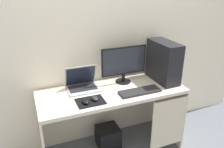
{
  "coord_description": "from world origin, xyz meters",
  "views": [
    {
      "loc": [
        -0.76,
        -1.88,
        1.79
      ],
      "look_at": [
        0.0,
        0.0,
        0.93
      ],
      "focal_mm": 35.98,
      "sensor_mm": 36.0,
      "label": 1
    }
  ],
  "objects_px": {
    "monitor": "(124,63)",
    "laptop": "(82,84)",
    "mouse_right": "(86,101)",
    "mouse_left": "(95,98)",
    "keyboard": "(140,91)",
    "subwoofer": "(108,137)",
    "pc_tower": "(163,61)"
  },
  "relations": [
    {
      "from": "monitor",
      "to": "keyboard",
      "type": "relative_size",
      "value": 1.2
    },
    {
      "from": "keyboard",
      "to": "mouse_left",
      "type": "xyz_separation_m",
      "value": [
        -0.46,
        0.02,
        0.01
      ]
    },
    {
      "from": "pc_tower",
      "to": "monitor",
      "type": "distance_m",
      "value": 0.44
    },
    {
      "from": "laptop",
      "to": "subwoofer",
      "type": "height_order",
      "value": "laptop"
    },
    {
      "from": "laptop",
      "to": "mouse_left",
      "type": "bearing_deg",
      "value": -81.41
    },
    {
      "from": "monitor",
      "to": "laptop",
      "type": "distance_m",
      "value": 0.49
    },
    {
      "from": "pc_tower",
      "to": "mouse_left",
      "type": "distance_m",
      "value": 0.88
    },
    {
      "from": "mouse_right",
      "to": "subwoofer",
      "type": "height_order",
      "value": "mouse_right"
    },
    {
      "from": "mouse_right",
      "to": "subwoofer",
      "type": "relative_size",
      "value": 0.39
    },
    {
      "from": "subwoofer",
      "to": "mouse_right",
      "type": "bearing_deg",
      "value": -143.41
    },
    {
      "from": "laptop",
      "to": "mouse_left",
      "type": "xyz_separation_m",
      "value": [
        0.04,
        -0.28,
        -0.03
      ]
    },
    {
      "from": "mouse_left",
      "to": "keyboard",
      "type": "bearing_deg",
      "value": -2.47
    },
    {
      "from": "pc_tower",
      "to": "mouse_left",
      "type": "bearing_deg",
      "value": -169.29
    },
    {
      "from": "pc_tower",
      "to": "laptop",
      "type": "distance_m",
      "value": 0.91
    },
    {
      "from": "pc_tower",
      "to": "subwoofer",
      "type": "bearing_deg",
      "value": 176.6
    },
    {
      "from": "laptop",
      "to": "pc_tower",
      "type": "bearing_deg",
      "value": -8.01
    },
    {
      "from": "monitor",
      "to": "subwoofer",
      "type": "relative_size",
      "value": 2.05
    },
    {
      "from": "monitor",
      "to": "laptop",
      "type": "relative_size",
      "value": 1.56
    },
    {
      "from": "mouse_right",
      "to": "mouse_left",
      "type": "bearing_deg",
      "value": 14.74
    },
    {
      "from": "mouse_left",
      "to": "monitor",
      "type": "bearing_deg",
      "value": 32.49
    },
    {
      "from": "keyboard",
      "to": "subwoofer",
      "type": "relative_size",
      "value": 1.71
    },
    {
      "from": "pc_tower",
      "to": "mouse_right",
      "type": "height_order",
      "value": "pc_tower"
    },
    {
      "from": "pc_tower",
      "to": "keyboard",
      "type": "distance_m",
      "value": 0.46
    },
    {
      "from": "laptop",
      "to": "subwoofer",
      "type": "relative_size",
      "value": 1.31
    },
    {
      "from": "monitor",
      "to": "pc_tower",
      "type": "bearing_deg",
      "value": -14.06
    },
    {
      "from": "keyboard",
      "to": "pc_tower",
      "type": "bearing_deg",
      "value": 25.46
    },
    {
      "from": "monitor",
      "to": "laptop",
      "type": "xyz_separation_m",
      "value": [
        -0.46,
        0.02,
        -0.17
      ]
    },
    {
      "from": "mouse_right",
      "to": "monitor",
      "type": "bearing_deg",
      "value": 29.56
    },
    {
      "from": "pc_tower",
      "to": "keyboard",
      "type": "xyz_separation_m",
      "value": [
        -0.38,
        -0.18,
        -0.21
      ]
    },
    {
      "from": "pc_tower",
      "to": "laptop",
      "type": "xyz_separation_m",
      "value": [
        -0.88,
        0.12,
        -0.17
      ]
    },
    {
      "from": "pc_tower",
      "to": "subwoofer",
      "type": "relative_size",
      "value": 1.78
    },
    {
      "from": "laptop",
      "to": "mouse_left",
      "type": "relative_size",
      "value": 3.35
    }
  ]
}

